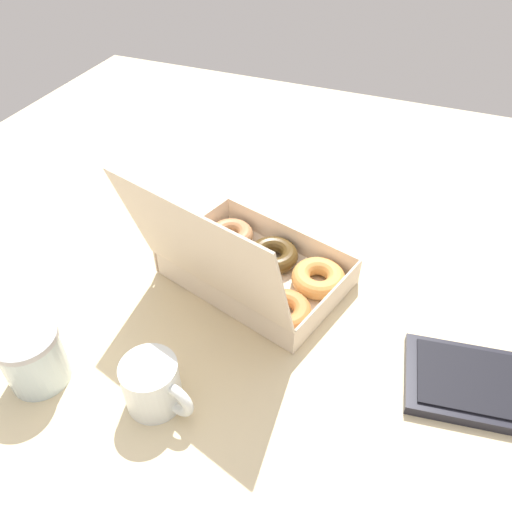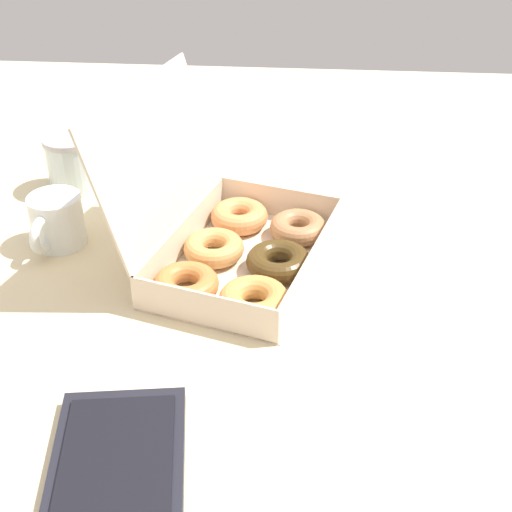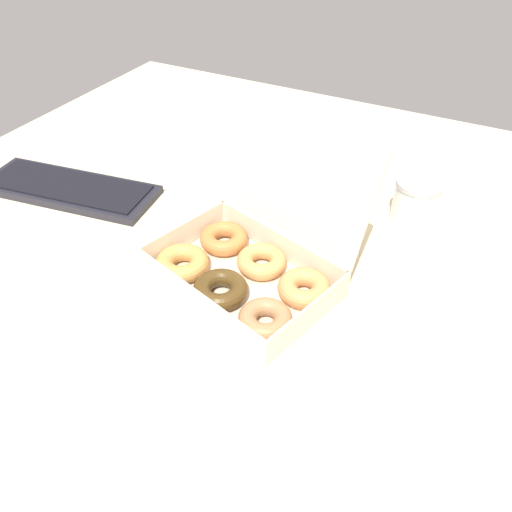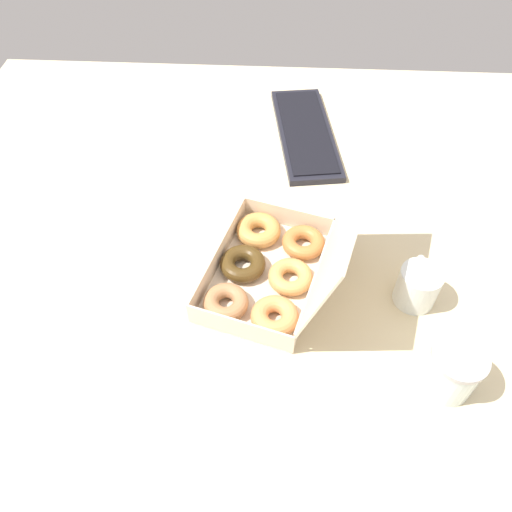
{
  "view_description": "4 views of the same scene",
  "coord_description": "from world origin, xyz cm",
  "px_view_note": "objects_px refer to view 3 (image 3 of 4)",
  "views": [
    {
      "loc": [
        -28.11,
        64.15,
        66.56
      ],
      "look_at": [
        -2.55,
        0.33,
        5.57
      ],
      "focal_mm": 35.0,
      "sensor_mm": 36.0,
      "label": 1
    },
    {
      "loc": [
        -93.2,
        -8.35,
        62.18
      ],
      "look_at": [
        -4.33,
        -1.41,
        3.06
      ],
      "focal_mm": 50.0,
      "sensor_mm": 36.0,
      "label": 2
    },
    {
      "loc": [
        30.69,
        -58.34,
        63.37
      ],
      "look_at": [
        -0.65,
        2.26,
        5.96
      ],
      "focal_mm": 35.0,
      "sensor_mm": 36.0,
      "label": 3
    },
    {
      "loc": [
        63.34,
        1.73,
        84.41
      ],
      "look_at": [
        -5.08,
        -2.02,
        3.7
      ],
      "focal_mm": 35.0,
      "sensor_mm": 36.0,
      "label": 4
    }
  ],
  "objects_px": {
    "glass_jar": "(415,202)",
    "donut_box": "(246,265)",
    "keyboard": "(69,189)",
    "coffee_mug": "(324,189)"
  },
  "relations": [
    {
      "from": "keyboard",
      "to": "glass_jar",
      "type": "xyz_separation_m",
      "value": [
        0.73,
        0.25,
        0.04
      ]
    },
    {
      "from": "coffee_mug",
      "to": "keyboard",
      "type": "bearing_deg",
      "value": -158.06
    },
    {
      "from": "donut_box",
      "to": "coffee_mug",
      "type": "relative_size",
      "value": 3.27
    },
    {
      "from": "glass_jar",
      "to": "donut_box",
      "type": "bearing_deg",
      "value": -125.37
    },
    {
      "from": "keyboard",
      "to": "donut_box",
      "type": "bearing_deg",
      "value": -8.31
    },
    {
      "from": "donut_box",
      "to": "glass_jar",
      "type": "relative_size",
      "value": 3.8
    },
    {
      "from": "keyboard",
      "to": "coffee_mug",
      "type": "bearing_deg",
      "value": 21.94
    },
    {
      "from": "glass_jar",
      "to": "keyboard",
      "type": "bearing_deg",
      "value": -161.37
    },
    {
      "from": "keyboard",
      "to": "glass_jar",
      "type": "distance_m",
      "value": 0.78
    },
    {
      "from": "glass_jar",
      "to": "coffee_mug",
      "type": "bearing_deg",
      "value": -171.41
    }
  ]
}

